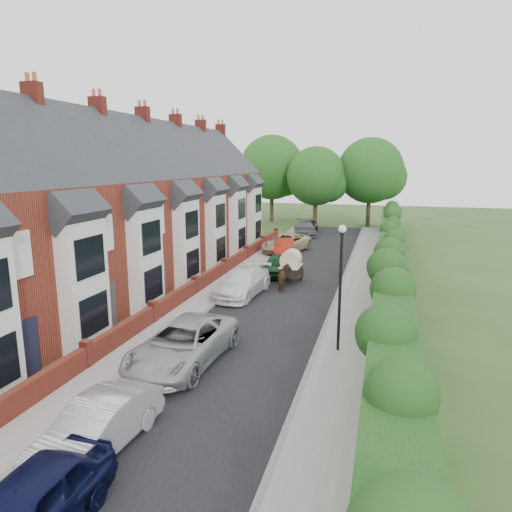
{
  "coord_description": "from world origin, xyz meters",
  "views": [
    {
      "loc": [
        4.92,
        -13.37,
        7.5
      ],
      "look_at": [
        -2.08,
        11.28,
        2.2
      ],
      "focal_mm": 32.0,
      "sensor_mm": 36.0,
      "label": 1
    }
  ],
  "objects_px": {
    "lamppost": "(341,273)",
    "car_silver_b": "(183,344)",
    "car_green": "(277,265)",
    "car_beige": "(286,243)",
    "car_silver_a": "(98,427)",
    "horse": "(285,278)",
    "car_red": "(284,248)",
    "horse_cart": "(291,264)",
    "car_grey": "(305,228)",
    "car_navy": "(27,510)",
    "car_black": "(308,226)",
    "car_white": "(242,283)"
  },
  "relations": [
    {
      "from": "car_white",
      "to": "car_green",
      "type": "relative_size",
      "value": 1.3
    },
    {
      "from": "car_silver_a",
      "to": "car_green",
      "type": "relative_size",
      "value": 1.06
    },
    {
      "from": "car_silver_a",
      "to": "car_black",
      "type": "distance_m",
      "value": 39.41
    },
    {
      "from": "lamppost",
      "to": "car_white",
      "type": "xyz_separation_m",
      "value": [
        -6.11,
        6.6,
        -2.55
      ]
    },
    {
      "from": "car_navy",
      "to": "car_grey",
      "type": "relative_size",
      "value": 0.83
    },
    {
      "from": "car_white",
      "to": "horse_cart",
      "type": "xyz_separation_m",
      "value": [
        2.08,
        3.67,
        0.44
      ]
    },
    {
      "from": "car_silver_b",
      "to": "car_white",
      "type": "xyz_separation_m",
      "value": [
        -0.59,
        9.2,
        -0.04
      ]
    },
    {
      "from": "car_navy",
      "to": "car_white",
      "type": "relative_size",
      "value": 0.83
    },
    {
      "from": "car_silver_a",
      "to": "car_black",
      "type": "xyz_separation_m",
      "value": [
        -0.97,
        39.39,
        0.0
      ]
    },
    {
      "from": "car_green",
      "to": "car_red",
      "type": "relative_size",
      "value": 0.91
    },
    {
      "from": "car_silver_b",
      "to": "horse",
      "type": "relative_size",
      "value": 3.29
    },
    {
      "from": "lamppost",
      "to": "car_green",
      "type": "distance_m",
      "value": 13.24
    },
    {
      "from": "lamppost",
      "to": "car_silver_b",
      "type": "distance_m",
      "value": 6.6
    },
    {
      "from": "lamppost",
      "to": "car_silver_b",
      "type": "relative_size",
      "value": 0.91
    },
    {
      "from": "car_white",
      "to": "horse",
      "type": "bearing_deg",
      "value": 45.95
    },
    {
      "from": "car_navy",
      "to": "horse_cart",
      "type": "height_order",
      "value": "horse_cart"
    },
    {
      "from": "horse",
      "to": "car_beige",
      "type": "bearing_deg",
      "value": -88.25
    },
    {
      "from": "car_silver_b",
      "to": "car_beige",
      "type": "xyz_separation_m",
      "value": [
        -0.84,
        22.41,
        -0.01
      ]
    },
    {
      "from": "lamppost",
      "to": "car_silver_b",
      "type": "xyz_separation_m",
      "value": [
        -5.52,
        -2.6,
        -2.5
      ]
    },
    {
      "from": "car_beige",
      "to": "horse",
      "type": "xyz_separation_m",
      "value": [
        2.34,
        -11.41,
        -0.05
      ]
    },
    {
      "from": "car_silver_b",
      "to": "car_black",
      "type": "height_order",
      "value": "car_silver_b"
    },
    {
      "from": "horse_cart",
      "to": "car_grey",
      "type": "bearing_deg",
      "value": 97.23
    },
    {
      "from": "car_navy",
      "to": "car_silver_a",
      "type": "height_order",
      "value": "car_navy"
    },
    {
      "from": "car_grey",
      "to": "horse",
      "type": "bearing_deg",
      "value": -95.72
    },
    {
      "from": "car_white",
      "to": "car_green",
      "type": "distance_m",
      "value": 5.32
    },
    {
      "from": "car_beige",
      "to": "horse_cart",
      "type": "xyz_separation_m",
      "value": [
        2.34,
        -9.54,
        0.41
      ]
    },
    {
      "from": "car_silver_b",
      "to": "horse",
      "type": "xyz_separation_m",
      "value": [
        1.49,
        11.0,
        -0.06
      ]
    },
    {
      "from": "lamppost",
      "to": "horse_cart",
      "type": "relative_size",
      "value": 1.79
    },
    {
      "from": "car_navy",
      "to": "car_silver_b",
      "type": "xyz_separation_m",
      "value": [
        -0.52,
        8.48,
        0.06
      ]
    },
    {
      "from": "lamppost",
      "to": "car_navy",
      "type": "xyz_separation_m",
      "value": [
        -5.0,
        -11.08,
        -2.57
      ]
    },
    {
      "from": "car_silver_b",
      "to": "car_black",
      "type": "relative_size",
      "value": 1.4
    },
    {
      "from": "car_green",
      "to": "car_beige",
      "type": "height_order",
      "value": "car_beige"
    },
    {
      "from": "lamppost",
      "to": "car_red",
      "type": "xyz_separation_m",
      "value": [
        -6.09,
        17.8,
        -2.57
      ]
    },
    {
      "from": "lamppost",
      "to": "car_beige",
      "type": "relative_size",
      "value": 0.92
    },
    {
      "from": "car_silver_a",
      "to": "car_beige",
      "type": "distance_m",
      "value": 27.95
    },
    {
      "from": "car_beige",
      "to": "horse",
      "type": "bearing_deg",
      "value": -65.74
    },
    {
      "from": "car_red",
      "to": "car_beige",
      "type": "xyz_separation_m",
      "value": [
        -0.27,
        2.01,
        0.06
      ]
    },
    {
      "from": "car_beige",
      "to": "car_black",
      "type": "bearing_deg",
      "value": 102.87
    },
    {
      "from": "lamppost",
      "to": "horse_cart",
      "type": "height_order",
      "value": "lamppost"
    },
    {
      "from": "car_white",
      "to": "car_beige",
      "type": "distance_m",
      "value": 13.21
    },
    {
      "from": "car_green",
      "to": "car_grey",
      "type": "relative_size",
      "value": 0.77
    },
    {
      "from": "car_green",
      "to": "car_black",
      "type": "height_order",
      "value": "car_black"
    },
    {
      "from": "car_silver_a",
      "to": "car_grey",
      "type": "bearing_deg",
      "value": 96.27
    },
    {
      "from": "car_black",
      "to": "car_silver_b",
      "type": "bearing_deg",
      "value": -86.87
    },
    {
      "from": "car_beige",
      "to": "car_grey",
      "type": "bearing_deg",
      "value": 102.92
    },
    {
      "from": "horse",
      "to": "car_red",
      "type": "bearing_deg",
      "value": -87.43
    },
    {
      "from": "car_silver_b",
      "to": "car_red",
      "type": "distance_m",
      "value": 20.41
    },
    {
      "from": "lamppost",
      "to": "car_navy",
      "type": "distance_m",
      "value": 12.43
    },
    {
      "from": "car_silver_a",
      "to": "horse_cart",
      "type": "bearing_deg",
      "value": 90.4
    },
    {
      "from": "car_silver_a",
      "to": "car_green",
      "type": "bearing_deg",
      "value": 94.34
    }
  ]
}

